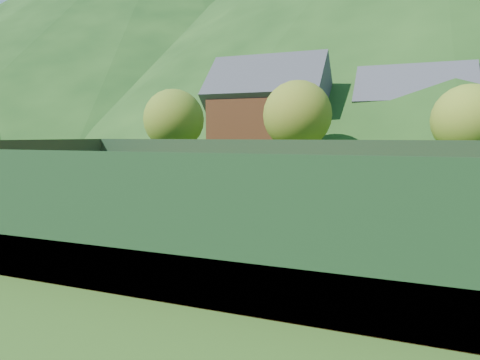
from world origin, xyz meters
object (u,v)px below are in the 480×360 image
at_px(student_b, 381,190).
at_px(chalet_mid, 413,121).
at_px(tennis_net, 275,195).
at_px(student_c, 393,192).
at_px(ball_hopper, 61,195).
at_px(student_d, 454,189).
at_px(coach, 198,190).
at_px(chalet_left, 269,116).
at_px(student_a, 307,186).

distance_m(student_b, chalet_mid, 31.81).
relative_size(tennis_net, chalet_mid, 0.95).
xyz_separation_m(student_b, student_c, (0.60, -1.03, 0.07)).
distance_m(student_c, chalet_mid, 32.79).
height_order(student_c, ball_hopper, student_c).
relative_size(student_d, ball_hopper, 1.55).
xyz_separation_m(coach, chalet_left, (-7.08, 32.22, 4.76)).
relative_size(coach, student_c, 1.18).
bearing_deg(tennis_net, student_d, 22.23).
height_order(student_b, chalet_left, chalet_left).
height_order(coach, student_d, coach).
bearing_deg(student_d, coach, 24.52).
xyz_separation_m(student_c, chalet_mid, (0.84, 32.51, 4.23)).
relative_size(chalet_left, chalet_mid, 1.09).
bearing_deg(student_c, student_b, -40.69).
relative_size(student_a, ball_hopper, 1.32).
relative_size(tennis_net, chalet_left, 0.87).
bearing_deg(student_b, coach, 51.82).
bearing_deg(tennis_net, ball_hopper, -149.35).
xyz_separation_m(student_c, ball_hopper, (-13.40, -6.38, 0.01)).
bearing_deg(chalet_left, student_d, -56.39).
bearing_deg(tennis_net, coach, -142.79).
bearing_deg(tennis_net, chalet_left, 108.43).
relative_size(student_a, student_b, 1.00).
distance_m(coach, chalet_left, 33.33).
xyz_separation_m(coach, ball_hopper, (-5.32, -2.67, -0.12)).
relative_size(coach, chalet_mid, 0.14).
bearing_deg(student_d, chalet_left, -58.63).
bearing_deg(student_b, ball_hopper, 49.52).
height_order(coach, student_c, coach).
relative_size(student_b, ball_hopper, 1.32).
bearing_deg(student_a, coach, 67.45).
relative_size(student_d, chalet_mid, 0.12).
bearing_deg(tennis_net, chalet_mid, 79.99).
bearing_deg(student_b, chalet_left, -42.61).
bearing_deg(student_c, coach, 43.55).
distance_m(student_b, chalet_left, 31.49).
distance_m(student_c, tennis_net, 5.38).
height_order(ball_hopper, chalet_mid, chalet_mid).
height_order(student_a, ball_hopper, student_a).
height_order(student_c, student_d, student_d).
bearing_deg(chalet_mid, student_b, -92.62).
distance_m(student_a, chalet_mid, 31.63).
distance_m(student_d, chalet_left, 32.55).
relative_size(coach, student_b, 1.31).
relative_size(student_a, chalet_mid, 0.10).
distance_m(coach, student_c, 8.89).
height_order(coach, chalet_mid, chalet_mid).
bearing_deg(chalet_left, student_a, -68.13).
xyz_separation_m(tennis_net, chalet_left, (-10.00, 30.00, 5.13)).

